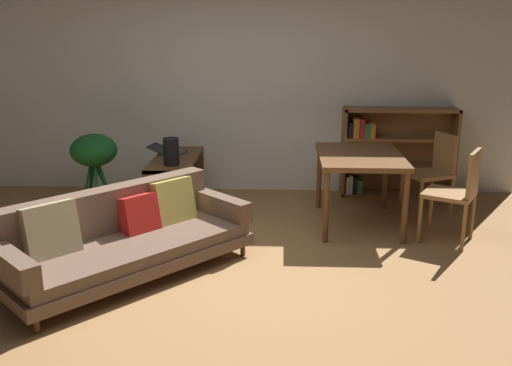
{
  "coord_description": "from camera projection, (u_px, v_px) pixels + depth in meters",
  "views": [
    {
      "loc": [
        0.51,
        -4.22,
        2.04
      ],
      "look_at": [
        0.28,
        0.82,
        0.6
      ],
      "focal_mm": 39.5,
      "sensor_mm": 36.0,
      "label": 1
    }
  ],
  "objects": [
    {
      "name": "bookshelf",
      "position": [
        390.0,
        152.0,
        6.84
      ],
      "size": [
        1.35,
        0.3,
        1.07
      ],
      "color": "brown",
      "rests_on": "ground_plane"
    },
    {
      "name": "open_laptop",
      "position": [
        169.0,
        151.0,
        6.42
      ],
      "size": [
        0.44,
        0.35,
        0.09
      ],
      "color": "#333338",
      "rests_on": "media_console"
    },
    {
      "name": "media_console",
      "position": [
        176.0,
        185.0,
        6.31
      ],
      "size": [
        0.47,
        1.17,
        0.61
      ],
      "color": "#56351E",
      "rests_on": "ground_plane"
    },
    {
      "name": "fabric_couch",
      "position": [
        123.0,
        236.0,
        4.72
      ],
      "size": [
        2.02,
        2.07,
        0.72
      ],
      "color": "#56351E",
      "rests_on": "ground_plane"
    },
    {
      "name": "ground_plane",
      "position": [
        218.0,
        280.0,
        4.64
      ],
      "size": [
        8.16,
        8.16,
        0.0
      ],
      "primitive_type": "plane",
      "color": "#9E7042"
    },
    {
      "name": "potted_floor_plant",
      "position": [
        94.0,
        157.0,
        6.19
      ],
      "size": [
        0.51,
        0.54,
        0.88
      ],
      "color": "#333338",
      "rests_on": "ground_plane"
    },
    {
      "name": "dining_chair_far",
      "position": [
        434.0,
        170.0,
        6.13
      ],
      "size": [
        0.56,
        0.53,
        0.89
      ],
      "color": "olive",
      "rests_on": "ground_plane"
    },
    {
      "name": "dining_chair_near",
      "position": [
        457.0,
        190.0,
        5.3
      ],
      "size": [
        0.59,
        0.58,
        0.92
      ],
      "color": "olive",
      "rests_on": "ground_plane"
    },
    {
      "name": "back_wall_panel",
      "position": [
        241.0,
        82.0,
        6.86
      ],
      "size": [
        6.8,
        0.1,
        2.7
      ],
      "primitive_type": "cube",
      "color": "silver",
      "rests_on": "ground_plane"
    },
    {
      "name": "desk_speaker",
      "position": [
        171.0,
        152.0,
        5.85
      ],
      "size": [
        0.16,
        0.16,
        0.29
      ],
      "color": "black",
      "rests_on": "media_console"
    },
    {
      "name": "dining_table",
      "position": [
        360.0,
        162.0,
        5.76
      ],
      "size": [
        0.84,
        1.17,
        0.76
      ],
      "color": "brown",
      "rests_on": "ground_plane"
    }
  ]
}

